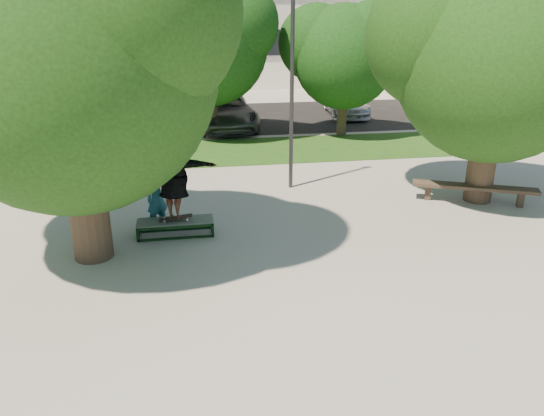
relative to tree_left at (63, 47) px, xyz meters
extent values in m
plane|color=gray|center=(4.29, -1.09, -4.42)|extent=(120.00, 120.00, 0.00)
cube|color=#173F12|center=(5.29, 8.41, -4.41)|extent=(30.00, 4.00, 0.02)
cube|color=black|center=(4.29, 14.91, -4.42)|extent=(40.00, 8.00, 0.01)
cylinder|color=#38281E|center=(0.09, -0.09, -2.82)|extent=(0.84, 0.84, 3.20)
sphere|color=#16330E|center=(0.09, -0.09, -0.35)|extent=(5.80, 5.80, 5.80)
sphere|color=#16330E|center=(1.40, -0.67, 0.66)|extent=(4.06, 4.06, 4.06)
cylinder|color=#38281E|center=(10.29, 1.91, -2.92)|extent=(0.76, 0.76, 3.00)
sphere|color=#16330E|center=(10.29, 1.91, -0.64)|extent=(5.20, 5.20, 5.20)
sphere|color=#16330E|center=(8.99, 2.69, 0.01)|extent=(3.90, 3.90, 3.90)
cylinder|color=#38281E|center=(-2.21, 9.91, -3.02)|extent=(0.44, 0.44, 2.80)
sphere|color=black|center=(-2.21, 9.91, -0.96)|extent=(4.40, 4.40, 4.40)
sphere|color=black|center=(-3.31, 10.57, -0.41)|extent=(3.30, 3.30, 3.30)
sphere|color=black|center=(-1.22, 9.47, -0.19)|extent=(3.08, 3.08, 3.08)
cylinder|color=#38281E|center=(3.29, 10.91, -2.92)|extent=(0.50, 0.50, 3.00)
sphere|color=black|center=(3.29, 10.91, -0.70)|extent=(4.80, 4.80, 4.80)
sphere|color=black|center=(2.09, 11.63, -0.10)|extent=(3.60, 3.60, 3.60)
sphere|color=black|center=(4.37, 10.43, 0.14)|extent=(3.36, 3.36, 3.36)
cylinder|color=#38281E|center=(8.79, 10.41, -3.12)|extent=(0.40, 0.40, 2.60)
sphere|color=black|center=(8.79, 10.41, -1.19)|extent=(4.20, 4.20, 4.20)
sphere|color=black|center=(7.74, 11.04, -0.67)|extent=(3.15, 3.15, 3.15)
sphere|color=black|center=(9.74, 9.99, -0.46)|extent=(2.94, 2.94, 2.94)
cylinder|color=#2D2D30|center=(5.29, 3.91, -1.42)|extent=(0.12, 0.12, 6.00)
cube|color=black|center=(2.29, 23.85, -1.42)|extent=(27.60, 0.12, 1.60)
cube|color=beige|center=(22.29, 20.91, -0.42)|extent=(15.00, 10.00, 8.00)
cube|color=#475147|center=(1.86, 0.82, -4.06)|extent=(1.80, 0.60, 0.03)
cylinder|color=white|center=(1.61, 0.74, -4.02)|extent=(0.06, 0.03, 0.06)
cylinder|color=white|center=(1.61, 0.90, -4.02)|extent=(0.06, 0.03, 0.06)
cylinder|color=white|center=(2.15, 0.74, -4.02)|extent=(0.06, 0.03, 0.06)
cylinder|color=white|center=(2.15, 0.90, -4.02)|extent=(0.06, 0.03, 0.06)
cube|color=black|center=(1.88, 0.82, -3.98)|extent=(0.78, 0.20, 0.10)
imported|color=#4F2D22|center=(1.88, 0.82, -3.10)|extent=(2.21, 1.19, 1.74)
imported|color=#194D5F|center=(1.45, 1.28, -3.63)|extent=(0.69, 0.64, 1.59)
cube|color=#433428|center=(8.93, 2.20, -4.20)|extent=(0.22, 0.22, 0.44)
cube|color=#433428|center=(11.18, 1.22, -4.20)|extent=(0.22, 0.22, 0.44)
cube|color=#433428|center=(10.05, 1.71, -3.96)|extent=(3.23, 1.74, 0.09)
imported|color=silver|center=(-0.98, 15.41, -3.68)|extent=(2.59, 4.62, 1.48)
imported|color=black|center=(0.54, 14.98, -3.65)|extent=(2.51, 4.94, 1.55)
imported|color=#555459|center=(4.05, 12.72, -3.68)|extent=(2.71, 5.43, 1.48)
imported|color=silver|center=(10.29, 14.80, -3.77)|extent=(2.29, 4.65, 1.30)
camera|label=1|loc=(2.23, -11.12, 0.73)|focal=35.00mm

